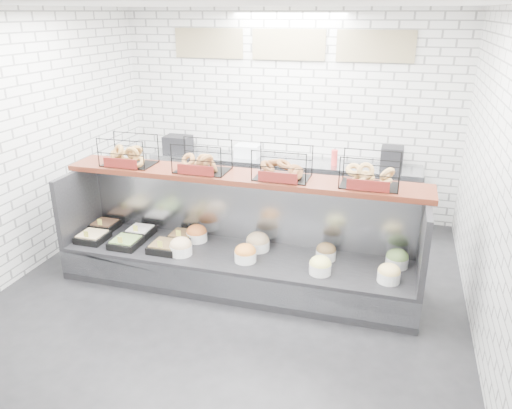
% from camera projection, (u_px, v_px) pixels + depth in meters
% --- Properties ---
extents(ground, '(5.50, 5.50, 0.00)m').
position_uv_depth(ground, '(228.00, 297.00, 5.48)').
color(ground, black).
rests_on(ground, ground).
extents(room_shell, '(5.02, 5.51, 3.01)m').
position_uv_depth(room_shell, '(243.00, 100.00, 5.28)').
color(room_shell, silver).
rests_on(room_shell, ground).
extents(display_case, '(4.00, 0.90, 1.20)m').
position_uv_depth(display_case, '(237.00, 257.00, 5.68)').
color(display_case, black).
rests_on(display_case, ground).
extents(bagel_shelf, '(4.10, 0.50, 0.40)m').
position_uv_depth(bagel_shelf, '(241.00, 165.00, 5.45)').
color(bagel_shelf, '#42170E').
rests_on(bagel_shelf, display_case).
extents(prep_counter, '(4.00, 0.60, 1.20)m').
position_uv_depth(prep_counter, '(281.00, 187.00, 7.49)').
color(prep_counter, '#93969B').
rests_on(prep_counter, ground).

